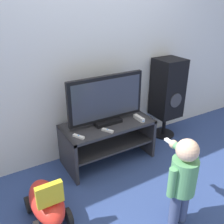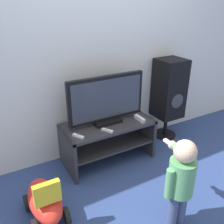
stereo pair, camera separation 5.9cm
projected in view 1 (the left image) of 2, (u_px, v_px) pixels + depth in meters
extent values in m
plane|color=navy|center=(119.00, 170.00, 2.82)|extent=(16.00, 16.00, 0.00)
cube|color=silver|center=(92.00, 45.00, 2.73)|extent=(10.00, 0.06, 2.60)
cube|color=#2D2D33|center=(107.00, 124.00, 2.82)|extent=(1.03, 0.50, 0.03)
cube|color=#2D2D33|center=(108.00, 143.00, 2.93)|extent=(0.99, 0.46, 0.02)
cube|color=#2D2D33|center=(68.00, 154.00, 2.69)|extent=(0.04, 0.50, 0.49)
cube|color=#2D2D33|center=(142.00, 131.00, 3.15)|extent=(0.04, 0.50, 0.49)
cube|color=black|center=(106.00, 121.00, 2.82)|extent=(0.31, 0.20, 0.04)
cube|color=black|center=(106.00, 98.00, 2.71)|extent=(0.90, 0.05, 0.50)
cube|color=#333847|center=(107.00, 99.00, 2.69)|extent=(0.83, 0.01, 0.43)
cube|color=white|center=(139.00, 118.00, 2.87)|extent=(0.04, 0.17, 0.05)
cube|color=#3F8CE5|center=(144.00, 121.00, 2.81)|extent=(0.03, 0.00, 0.01)
cube|color=white|center=(79.00, 137.00, 2.52)|extent=(0.09, 0.13, 0.02)
cylinder|color=#337FD8|center=(79.00, 135.00, 2.51)|extent=(0.01, 0.01, 0.00)
cube|color=white|center=(108.00, 130.00, 2.63)|extent=(0.09, 0.13, 0.02)
cylinder|color=#337FD8|center=(107.00, 129.00, 2.63)|extent=(0.01, 0.01, 0.00)
cylinder|color=#3F4C72|center=(175.00, 209.00, 2.08)|extent=(0.09, 0.09, 0.34)
cylinder|color=#3F4C72|center=(183.00, 204.00, 2.13)|extent=(0.09, 0.09, 0.34)
cylinder|color=#599E66|center=(184.00, 176.00, 1.97)|extent=(0.21, 0.21, 0.31)
sphere|color=beige|center=(187.00, 150.00, 1.87)|extent=(0.18, 0.18, 0.18)
cylinder|color=#599E66|center=(172.00, 183.00, 1.92)|extent=(0.06, 0.06, 0.26)
cylinder|color=#599E66|center=(184.00, 151.00, 2.08)|extent=(0.06, 0.26, 0.06)
sphere|color=beige|center=(174.00, 144.00, 2.18)|extent=(0.08, 0.08, 0.08)
cube|color=white|center=(170.00, 142.00, 2.21)|extent=(0.03, 0.13, 0.02)
cylinder|color=black|center=(163.00, 134.00, 3.55)|extent=(0.31, 0.31, 0.02)
cylinder|color=black|center=(164.00, 125.00, 3.49)|extent=(0.05, 0.05, 0.31)
cube|color=black|center=(168.00, 88.00, 3.26)|extent=(0.34, 0.34, 0.77)
cylinder|color=#38383D|center=(176.00, 101.00, 3.18)|extent=(0.19, 0.01, 0.19)
ellipsoid|color=red|center=(46.00, 201.00, 2.15)|extent=(0.27, 0.57, 0.21)
cube|color=yellow|center=(50.00, 194.00, 1.94)|extent=(0.21, 0.05, 0.19)
cylinder|color=black|center=(28.00, 205.00, 2.25)|extent=(0.04, 0.15, 0.15)
cylinder|color=black|center=(56.00, 194.00, 2.37)|extent=(0.04, 0.15, 0.15)
cylinder|color=black|center=(69.00, 216.00, 2.13)|extent=(0.04, 0.15, 0.15)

